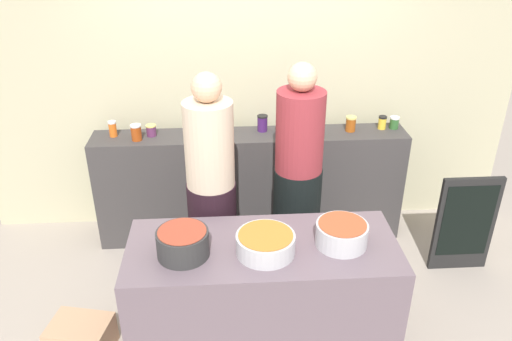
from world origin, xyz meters
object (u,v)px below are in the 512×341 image
(preserve_jar_3, at_px, (225,125))
(preserve_jar_9, at_px, (394,123))
(preserve_jar_0, at_px, (113,129))
(preserve_jar_5, at_px, (281,127))
(preserve_jar_4, at_px, (262,123))
(cook_with_tongs, at_px, (212,205))
(cooking_pot_center, at_px, (266,244))
(chalkboard_sign, at_px, (465,224))
(preserve_jar_7, at_px, (351,124))
(preserve_jar_1, at_px, (136,132))
(preserve_jar_8, at_px, (382,122))
(preserve_jar_2, at_px, (151,130))
(cook_in_cap, at_px, (297,189))
(preserve_jar_6, at_px, (320,129))
(bread_crate, at_px, (81,337))
(cooking_pot_right, at_px, (342,234))
(cooking_pot_left, at_px, (183,243))

(preserve_jar_3, bearing_deg, preserve_jar_9, 0.04)
(preserve_jar_0, relative_size, preserve_jar_5, 1.29)
(preserve_jar_4, bearing_deg, cook_with_tongs, -115.76)
(cooking_pot_center, distance_m, chalkboard_sign, 1.97)
(preserve_jar_7, distance_m, preserve_jar_9, 0.39)
(preserve_jar_1, relative_size, chalkboard_sign, 0.16)
(preserve_jar_8, relative_size, chalkboard_sign, 0.13)
(preserve_jar_2, xyz_separation_m, cook_in_cap, (1.16, -0.67, -0.24))
(preserve_jar_9, bearing_deg, cooking_pot_center, -129.40)
(preserve_jar_3, bearing_deg, preserve_jar_1, -171.79)
(preserve_jar_1, bearing_deg, preserve_jar_0, 156.34)
(preserve_jar_6, xyz_separation_m, cook_with_tongs, (-0.91, -0.76, -0.25))
(preserve_jar_1, distance_m, bread_crate, 1.64)
(preserve_jar_6, bearing_deg, bread_crate, -144.81)
(preserve_jar_0, xyz_separation_m, bread_crate, (-0.08, -1.39, -0.95))
(preserve_jar_1, bearing_deg, cooking_pot_right, -43.48)
(preserve_jar_7, height_order, cook_in_cap, cook_in_cap)
(cooking_pot_right, distance_m, bread_crate, 1.91)
(preserve_jar_2, xyz_separation_m, preserve_jar_4, (0.94, 0.05, 0.02))
(preserve_jar_2, bearing_deg, cooking_pot_left, -76.77)
(preserve_jar_5, relative_size, preserve_jar_8, 0.91)
(preserve_jar_1, relative_size, bread_crate, 0.34)
(preserve_jar_6, bearing_deg, preserve_jar_0, 176.55)
(preserve_jar_0, distance_m, bread_crate, 1.69)
(preserve_jar_1, xyz_separation_m, cooking_pot_right, (1.43, -1.36, -0.14))
(cooking_pot_center, height_order, cook_with_tongs, cook_with_tongs)
(preserve_jar_6, xyz_separation_m, preserve_jar_7, (0.28, 0.09, 0.00))
(preserve_jar_1, bearing_deg, cooking_pot_center, -55.97)
(preserve_jar_8, xyz_separation_m, chalkboard_sign, (0.56, -0.68, -0.63))
(preserve_jar_2, bearing_deg, preserve_jar_3, 2.16)
(preserve_jar_0, xyz_separation_m, preserve_jar_1, (0.21, -0.09, 0.00))
(bread_crate, bearing_deg, preserve_jar_8, 30.44)
(cooking_pot_center, bearing_deg, cooking_pot_left, 178.74)
(preserve_jar_3, relative_size, preserve_jar_4, 0.94)
(preserve_jar_7, distance_m, chalkboard_sign, 1.24)
(preserve_jar_7, distance_m, cook_with_tongs, 1.48)
(cook_with_tongs, bearing_deg, preserve_jar_9, 28.96)
(preserve_jar_4, height_order, chalkboard_sign, preserve_jar_4)
(chalkboard_sign, bearing_deg, bread_crate, -166.16)
(preserve_jar_5, bearing_deg, cooking_pot_center, -99.57)
(preserve_jar_9, height_order, cook_in_cap, cook_in_cap)
(preserve_jar_1, xyz_separation_m, cook_in_cap, (1.27, -0.58, -0.26))
(preserve_jar_7, height_order, preserve_jar_8, preserve_jar_7)
(preserve_jar_3, xyz_separation_m, cook_with_tongs, (-0.11, -0.88, -0.25))
(preserve_jar_2, bearing_deg, bread_crate, -106.20)
(preserve_jar_7, distance_m, cooking_pot_left, 2.01)
(cook_in_cap, bearing_deg, preserve_jar_2, 150.11)
(cook_with_tongs, bearing_deg, preserve_jar_8, 30.66)
(preserve_jar_0, distance_m, preserve_jar_2, 0.32)
(preserve_jar_4, height_order, preserve_jar_8, preserve_jar_4)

